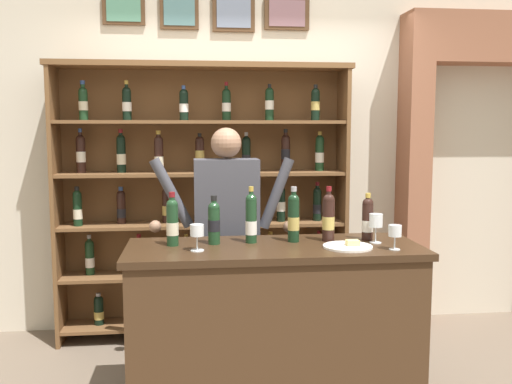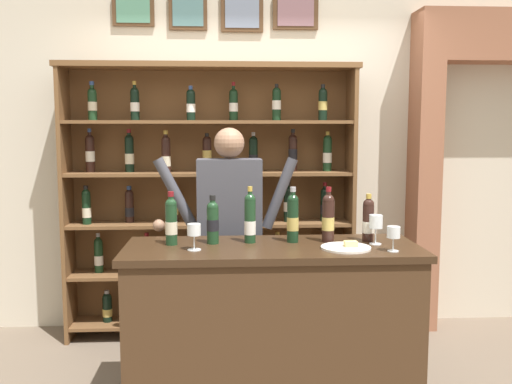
# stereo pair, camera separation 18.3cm
# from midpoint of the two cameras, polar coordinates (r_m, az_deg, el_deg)

# --- Properties ---
(back_wall) EXTENTS (12.00, 0.19, 3.38)m
(back_wall) POSITION_cam_midpoint_polar(r_m,az_deg,el_deg) (4.61, -2.18, 7.41)
(back_wall) COLOR beige
(back_wall) RESTS_ON ground
(wine_shelf) EXTENTS (2.24, 0.34, 2.10)m
(wine_shelf) POSITION_cam_midpoint_polar(r_m,az_deg,el_deg) (4.33, -6.58, -0.22)
(wine_shelf) COLOR brown
(wine_shelf) RESTS_ON ground
(archway_doorway) EXTENTS (1.53, 0.45, 2.53)m
(archway_doorway) POSITION_cam_midpoint_polar(r_m,az_deg,el_deg) (5.05, 21.47, 4.24)
(archway_doorway) COLOR #935B42
(archway_doorway) RESTS_ON ground
(tasting_counter) EXTENTS (1.67, 0.63, 0.96)m
(tasting_counter) POSITION_cam_midpoint_polar(r_m,az_deg,el_deg) (3.31, 0.21, -13.63)
(tasting_counter) COLOR #422B19
(tasting_counter) RESTS_ON ground
(shopkeeper) EXTENTS (0.97, 0.22, 1.62)m
(shopkeeper) POSITION_cam_midpoint_polar(r_m,az_deg,el_deg) (3.73, -4.43, -3.02)
(shopkeeper) COLOR #2D3347
(shopkeeper) RESTS_ON ground
(tasting_bottle_brunello) EXTENTS (0.07, 0.07, 0.31)m
(tasting_bottle_brunello) POSITION_cam_midpoint_polar(r_m,az_deg,el_deg) (3.21, -10.14, -2.96)
(tasting_bottle_brunello) COLOR #19381E
(tasting_bottle_brunello) RESTS_ON tasting_counter
(tasting_bottle_bianco) EXTENTS (0.07, 0.07, 0.28)m
(tasting_bottle_bianco) POSITION_cam_midpoint_polar(r_m,az_deg,el_deg) (3.22, -5.93, -3.00)
(tasting_bottle_bianco) COLOR #19381E
(tasting_bottle_bianco) RESTS_ON tasting_counter
(tasting_bottle_chianti) EXTENTS (0.07, 0.07, 0.33)m
(tasting_bottle_chianti) POSITION_cam_midpoint_polar(r_m,az_deg,el_deg) (3.24, -2.12, -2.69)
(tasting_bottle_chianti) COLOR #19381E
(tasting_bottle_chianti) RESTS_ON tasting_counter
(tasting_bottle_super_tuscan) EXTENTS (0.07, 0.07, 0.32)m
(tasting_bottle_super_tuscan) POSITION_cam_midpoint_polar(r_m,az_deg,el_deg) (3.27, 2.25, -2.55)
(tasting_bottle_super_tuscan) COLOR black
(tasting_bottle_super_tuscan) RESTS_ON tasting_counter
(tasting_bottle_grappa) EXTENTS (0.07, 0.07, 0.32)m
(tasting_bottle_grappa) POSITION_cam_midpoint_polar(r_m,az_deg,el_deg) (3.30, 5.82, -2.51)
(tasting_bottle_grappa) COLOR black
(tasting_bottle_grappa) RESTS_ON tasting_counter
(tasting_bottle_vin_santo) EXTENTS (0.07, 0.07, 0.28)m
(tasting_bottle_vin_santo) POSITION_cam_midpoint_polar(r_m,az_deg,el_deg) (3.37, 9.78, -2.69)
(tasting_bottle_vin_santo) COLOR black
(tasting_bottle_vin_santo) RESTS_ON tasting_counter
(wine_glass_right) EXTENTS (0.07, 0.07, 0.15)m
(wine_glass_right) POSITION_cam_midpoint_polar(r_m,az_deg,el_deg) (3.06, -7.74, -4.05)
(wine_glass_right) COLOR silver
(wine_glass_right) RESTS_ON tasting_counter
(wine_glass_left) EXTENTS (0.08, 0.08, 0.17)m
(wine_glass_left) POSITION_cam_midpoint_polar(r_m,az_deg,el_deg) (3.29, 10.56, -3.06)
(wine_glass_left) COLOR silver
(wine_glass_left) RESTS_ON tasting_counter
(wine_glass_center) EXTENTS (0.07, 0.07, 0.14)m
(wine_glass_center) POSITION_cam_midpoint_polar(r_m,az_deg,el_deg) (3.13, 12.35, -4.04)
(wine_glass_center) COLOR silver
(wine_glass_center) RESTS_ON tasting_counter
(cheese_plate) EXTENTS (0.28, 0.28, 0.04)m
(cheese_plate) POSITION_cam_midpoint_polar(r_m,az_deg,el_deg) (3.16, 7.74, -5.50)
(cheese_plate) COLOR white
(cheese_plate) RESTS_ON tasting_counter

